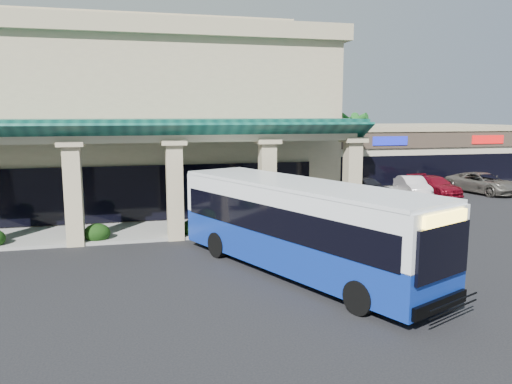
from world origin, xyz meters
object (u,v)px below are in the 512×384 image
object	(u,v)px
car_white	(412,186)
car_gray	(482,183)
car_silver	(366,187)
pedestrian	(381,247)
transit_bus	(299,228)
car_red	(435,186)

from	to	relation	value
car_white	car_gray	bearing A→B (deg)	10.51
car_white	car_gray	xyz separation A→B (m)	(5.82, -0.12, 0.05)
car_silver	pedestrian	bearing A→B (deg)	-131.78
pedestrian	car_gray	size ratio (longest dim) A/B	0.33
transit_bus	pedestrian	distance (m)	3.24
transit_bus	car_gray	distance (m)	24.55
transit_bus	car_gray	world-z (taller)	transit_bus
car_silver	car_gray	bearing A→B (deg)	-19.80
car_red	car_white	bearing A→B (deg)	176.11
car_white	car_red	size ratio (longest dim) A/B	0.92
car_white	car_gray	world-z (taller)	car_gray
transit_bus	car_white	distance (m)	20.32
car_white	pedestrian	bearing A→B (deg)	-113.00
pedestrian	transit_bus	bearing A→B (deg)	111.47
pedestrian	car_red	xyz separation A→B (m)	(12.52, 15.45, -0.24)
car_white	car_red	bearing A→B (deg)	13.86
car_silver	car_gray	xyz separation A→B (m)	(9.35, -0.39, 0.01)
pedestrian	car_red	world-z (taller)	pedestrian
pedestrian	car_white	world-z (taller)	pedestrian
car_red	car_gray	size ratio (longest dim) A/B	0.85
transit_bus	car_red	bearing A→B (deg)	19.95
pedestrian	car_red	bearing A→B (deg)	-9.45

